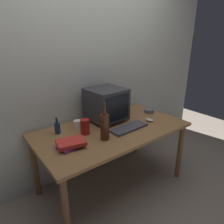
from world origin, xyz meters
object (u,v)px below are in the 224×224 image
object	(u,v)px
bottle_short	(57,127)
crt_monitor	(106,104)
keyboard	(129,128)
bottle_tall	(105,126)
book_stack	(71,144)
cd_spindle	(149,111)
metal_canister	(85,127)
computer_mouse	(149,120)
mug	(78,124)

from	to	relation	value
bottle_short	crt_monitor	bearing A→B (deg)	-2.77
keyboard	bottle_tall	xyz separation A→B (m)	(-0.33, -0.03, 0.12)
book_stack	cd_spindle	world-z (taller)	book_stack
bottle_tall	bottle_short	bearing A→B (deg)	127.91
cd_spindle	metal_canister	world-z (taller)	metal_canister
bottle_tall	keyboard	bearing A→B (deg)	4.97
crt_monitor	cd_spindle	world-z (taller)	crt_monitor
crt_monitor	keyboard	size ratio (longest dim) A/B	0.98
computer_mouse	cd_spindle	world-z (taller)	cd_spindle
book_stack	bottle_tall	bearing A→B (deg)	-10.88
mug	metal_canister	xyz separation A→B (m)	(-0.00, -0.16, 0.03)
crt_monitor	computer_mouse	size ratio (longest dim) A/B	4.11
bottle_tall	mug	xyz separation A→B (m)	(-0.09, 0.36, -0.09)
mug	cd_spindle	bearing A→B (deg)	-7.72
computer_mouse	metal_canister	distance (m)	0.75
computer_mouse	bottle_short	distance (m)	1.00
keyboard	book_stack	xyz separation A→B (m)	(-0.64, 0.03, 0.02)
metal_canister	bottle_tall	bearing A→B (deg)	-66.80
crt_monitor	mug	size ratio (longest dim) A/B	3.42
keyboard	cd_spindle	distance (m)	0.56
book_stack	bottle_short	bearing A→B (deg)	87.10
keyboard	bottle_short	distance (m)	0.72
keyboard	mug	xyz separation A→B (m)	(-0.41, 0.33, 0.03)
cd_spindle	computer_mouse	bearing A→B (deg)	-137.03
keyboard	bottle_tall	world-z (taller)	bottle_tall
bottle_tall	metal_canister	bearing A→B (deg)	113.20
book_stack	cd_spindle	size ratio (longest dim) A/B	2.23
computer_mouse	metal_canister	bearing A→B (deg)	154.84
crt_monitor	bottle_short	bearing A→B (deg)	177.23
computer_mouse	metal_canister	world-z (taller)	metal_canister
keyboard	metal_canister	world-z (taller)	metal_canister
computer_mouse	bottle_tall	distance (m)	0.65
bottle_short	computer_mouse	bearing A→B (deg)	-20.19
crt_monitor	book_stack	distance (m)	0.68
crt_monitor	book_stack	bearing A→B (deg)	-153.42
keyboard	mug	distance (m)	0.53
crt_monitor	bottle_short	xyz separation A→B (m)	(-0.57, 0.03, -0.13)
crt_monitor	computer_mouse	xyz separation A→B (m)	(0.36, -0.32, -0.17)
mug	metal_canister	bearing A→B (deg)	-90.82
crt_monitor	computer_mouse	world-z (taller)	crt_monitor
mug	keyboard	bearing A→B (deg)	-38.86
bottle_tall	book_stack	world-z (taller)	bottle_tall
keyboard	bottle_tall	size ratio (longest dim) A/B	1.17
crt_monitor	bottle_tall	size ratio (longest dim) A/B	1.14
computer_mouse	bottle_tall	world-z (taller)	bottle_tall
metal_canister	mug	bearing A→B (deg)	89.18
crt_monitor	metal_canister	distance (m)	0.41
computer_mouse	bottle_short	size ratio (longest dim) A/B	0.60
keyboard	book_stack	bearing A→B (deg)	174.36
crt_monitor	keyboard	bearing A→B (deg)	-80.85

